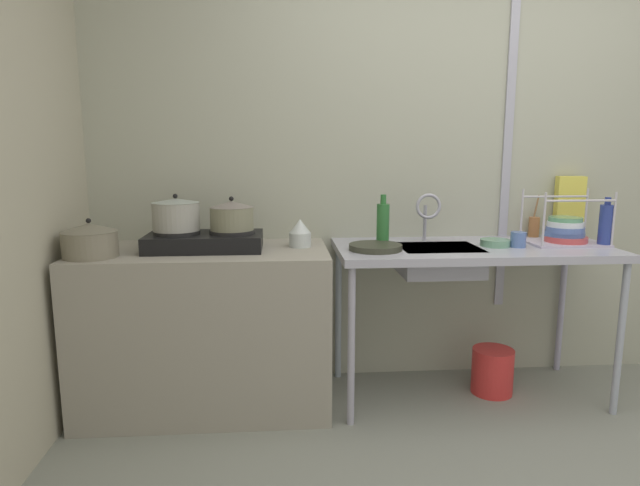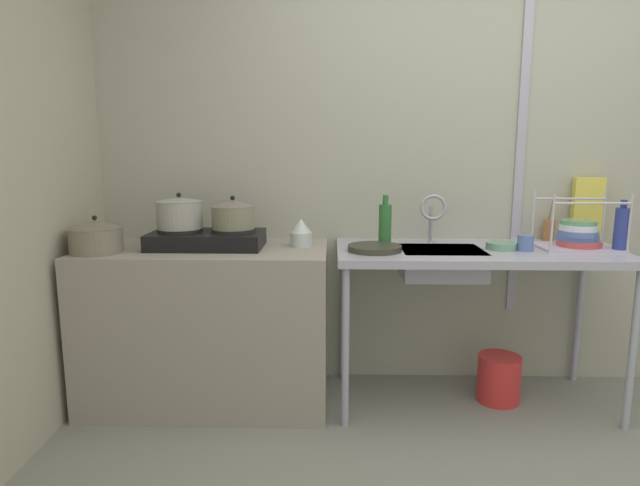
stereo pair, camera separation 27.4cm
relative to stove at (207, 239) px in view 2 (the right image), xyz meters
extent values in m
cube|color=#A5A892|center=(1.47, 0.37, 0.50)|extent=(5.09, 0.10, 2.77)
cube|color=#A5A6B5|center=(1.70, 0.31, 0.64)|extent=(0.05, 0.01, 2.22)
cube|color=gray|center=(-0.01, 0.00, -0.46)|extent=(1.26, 0.64, 0.84)
cube|color=#A5A6B5|center=(1.40, 0.00, -0.07)|extent=(1.44, 0.64, 0.04)
cylinder|color=#A19FB1|center=(0.72, -0.28, -0.48)|extent=(0.04, 0.04, 0.80)
cylinder|color=#A0A8B7|center=(2.08, -0.28, -0.48)|extent=(0.04, 0.04, 0.80)
cylinder|color=#9EAEBC|center=(0.72, 0.28, -0.48)|extent=(0.04, 0.04, 0.80)
cylinder|color=#A1A1BC|center=(2.08, 0.28, -0.48)|extent=(0.04, 0.04, 0.80)
cube|color=black|center=(0.00, 0.00, -0.01)|extent=(0.58, 0.33, 0.08)
cylinder|color=black|center=(-0.14, 0.00, 0.04)|extent=(0.23, 0.23, 0.02)
cylinder|color=black|center=(0.14, 0.00, 0.04)|extent=(0.23, 0.23, 0.02)
cylinder|color=#9A9A8E|center=(-0.14, 0.00, 0.12)|extent=(0.23, 0.23, 0.14)
cone|color=#96A298|center=(-0.14, 0.00, 0.21)|extent=(0.24, 0.24, 0.02)
sphere|color=black|center=(-0.14, 0.00, 0.23)|extent=(0.02, 0.02, 0.02)
cylinder|color=#77765C|center=(0.14, 0.00, 0.11)|extent=(0.22, 0.22, 0.12)
cone|color=slate|center=(0.14, 0.00, 0.18)|extent=(0.22, 0.22, 0.03)
sphere|color=black|center=(0.14, 0.00, 0.21)|extent=(0.02, 0.02, 0.02)
cylinder|color=#76705D|center=(-0.52, -0.15, 0.01)|extent=(0.25, 0.25, 0.12)
cone|color=#6D6958|center=(-0.52, -0.15, 0.10)|extent=(0.26, 0.26, 0.04)
sphere|color=black|center=(-0.52, -0.15, 0.13)|extent=(0.02, 0.02, 0.02)
cylinder|color=#B8C2BF|center=(0.49, 0.05, -0.01)|extent=(0.12, 0.12, 0.08)
cone|color=#B8C2BF|center=(0.49, 0.05, 0.06)|extent=(0.11, 0.11, 0.07)
cube|color=#A5A6B5|center=(1.21, -0.02, -0.12)|extent=(0.41, 0.34, 0.14)
cylinder|color=#A5A6B5|center=(1.19, 0.18, 0.05)|extent=(0.02, 0.02, 0.20)
torus|color=#A5A6B5|center=(1.19, 0.12, 0.15)|extent=(0.14, 0.02, 0.14)
cylinder|color=#323427|center=(0.86, -0.08, -0.03)|extent=(0.27, 0.27, 0.03)
cylinder|color=#B9B5BE|center=(1.73, -0.10, 0.10)|extent=(0.01, 0.01, 0.29)
cylinder|color=#B9B5BE|center=(2.10, -0.10, 0.10)|extent=(0.01, 0.01, 0.29)
cylinder|color=#B9B5BE|center=(1.73, 0.15, 0.10)|extent=(0.01, 0.01, 0.29)
cylinder|color=#B9B5BE|center=(2.10, 0.15, 0.10)|extent=(0.01, 0.01, 0.29)
cylinder|color=#B9B5BE|center=(1.92, -0.10, 0.20)|extent=(0.37, 0.01, 0.01)
cylinder|color=#B9B5BE|center=(1.92, 0.15, 0.20)|extent=(0.37, 0.01, 0.01)
cube|color=#B8AFC8|center=(1.92, 0.03, -0.04)|extent=(0.39, 0.27, 0.01)
cylinder|color=#C24748|center=(1.92, 0.02, -0.02)|extent=(0.22, 0.22, 0.03)
cylinder|color=#506FB3|center=(1.92, 0.03, 0.01)|extent=(0.21, 0.21, 0.03)
cylinder|color=#516BAC|center=(1.92, 0.02, 0.03)|extent=(0.20, 0.20, 0.03)
cylinder|color=silver|center=(1.92, 0.02, 0.06)|extent=(0.19, 0.19, 0.03)
cylinder|color=#5C9971|center=(1.92, 0.03, 0.08)|extent=(0.17, 0.17, 0.03)
cylinder|color=#506EAB|center=(1.62, -0.05, -0.01)|extent=(0.08, 0.08, 0.08)
cylinder|color=#679A7A|center=(1.52, -0.01, -0.03)|extent=(0.15, 0.15, 0.04)
cylinder|color=#2A6A30|center=(0.93, 0.06, 0.06)|extent=(0.07, 0.07, 0.22)
cylinder|color=#2A6A30|center=(0.93, 0.06, 0.20)|extent=(0.03, 0.03, 0.05)
cylinder|color=navy|center=(2.09, -0.07, 0.06)|extent=(0.07, 0.07, 0.22)
cylinder|color=navy|center=(2.09, -0.07, 0.19)|extent=(0.03, 0.03, 0.04)
cube|color=#DFD24B|center=(2.07, 0.27, 0.13)|extent=(0.16, 0.09, 0.35)
cylinder|color=#A3683C|center=(1.87, 0.27, 0.01)|extent=(0.06, 0.06, 0.12)
cylinder|color=olive|center=(1.87, 0.27, 0.09)|extent=(0.05, 0.01, 0.21)
cylinder|color=red|center=(1.55, 0.00, -0.76)|extent=(0.23, 0.23, 0.25)
camera|label=1|loc=(0.38, -2.70, 0.45)|focal=29.80mm
camera|label=2|loc=(0.65, -2.71, 0.45)|focal=29.80mm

